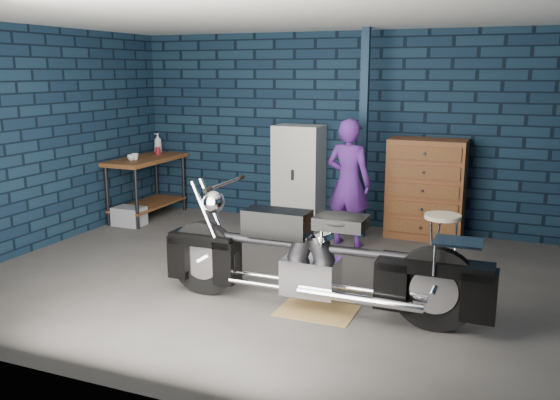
% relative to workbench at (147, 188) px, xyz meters
% --- Properties ---
extents(ground, '(6.00, 6.00, 0.00)m').
position_rel_workbench_xyz_m(ground, '(2.68, -1.75, -0.46)').
color(ground, '#4D4A47').
rests_on(ground, ground).
extents(room_walls, '(6.02, 5.01, 2.71)m').
position_rel_workbench_xyz_m(room_walls, '(2.68, -1.20, 1.45)').
color(room_walls, black).
rests_on(room_walls, ground).
extents(support_post, '(0.10, 0.10, 2.70)m').
position_rel_workbench_xyz_m(support_post, '(3.23, 0.20, 0.90)').
color(support_post, '#112436').
rests_on(support_post, ground).
extents(workbench, '(0.60, 1.40, 0.91)m').
position_rel_workbench_xyz_m(workbench, '(0.00, 0.00, 0.00)').
color(workbench, brown).
rests_on(workbench, ground).
extents(drip_mat, '(0.70, 0.53, 0.01)m').
position_rel_workbench_xyz_m(drip_mat, '(3.51, -2.42, -0.45)').
color(drip_mat, olive).
rests_on(drip_mat, ground).
extents(motorcycle, '(2.62, 0.71, 1.15)m').
position_rel_workbench_xyz_m(motorcycle, '(3.51, -2.42, 0.12)').
color(motorcycle, black).
rests_on(motorcycle, ground).
extents(person, '(0.64, 0.48, 1.60)m').
position_rel_workbench_xyz_m(person, '(3.17, -0.25, 0.35)').
color(person, '#4E217C').
rests_on(person, ground).
extents(storage_bin, '(0.43, 0.30, 0.27)m').
position_rel_workbench_xyz_m(storage_bin, '(0.02, -0.50, -0.32)').
color(storage_bin, '#92949A').
rests_on(storage_bin, ground).
extents(locker, '(0.66, 0.47, 1.42)m').
position_rel_workbench_xyz_m(locker, '(2.23, 0.48, 0.26)').
color(locker, beige).
rests_on(locker, ground).
extents(tool_chest, '(0.98, 0.54, 1.31)m').
position_rel_workbench_xyz_m(tool_chest, '(4.02, 0.48, 0.20)').
color(tool_chest, brown).
rests_on(tool_chest, ground).
extents(shop_stool, '(0.40, 0.40, 0.69)m').
position_rel_workbench_xyz_m(shop_stool, '(4.43, -1.06, -0.11)').
color(shop_stool, beige).
rests_on(shop_stool, ground).
extents(cup_a, '(0.14, 0.14, 0.09)m').
position_rel_workbench_xyz_m(cup_a, '(-0.03, -0.32, 0.50)').
color(cup_a, beige).
rests_on(cup_a, workbench).
extents(cup_b, '(0.12, 0.12, 0.10)m').
position_rel_workbench_xyz_m(cup_b, '(0.00, -0.26, 0.50)').
color(cup_b, beige).
rests_on(cup_b, workbench).
extents(mug_red, '(0.10, 0.10, 0.12)m').
position_rel_workbench_xyz_m(mug_red, '(0.00, 0.32, 0.51)').
color(mug_red, maroon).
rests_on(mug_red, workbench).
extents(bottle, '(0.16, 0.16, 0.31)m').
position_rel_workbench_xyz_m(bottle, '(-0.11, 0.49, 0.61)').
color(bottle, '#92949A').
rests_on(bottle, workbench).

